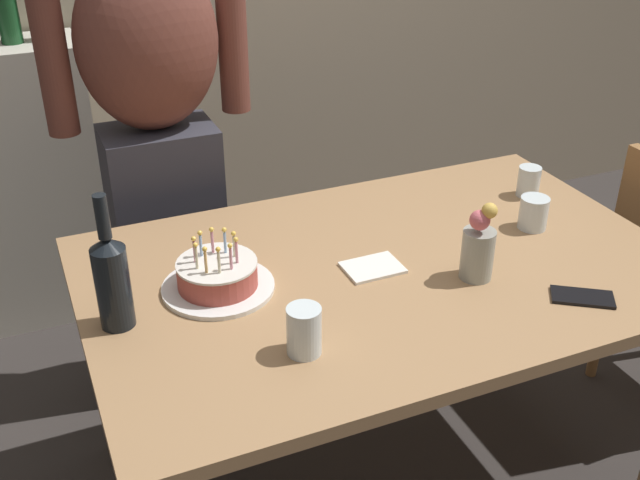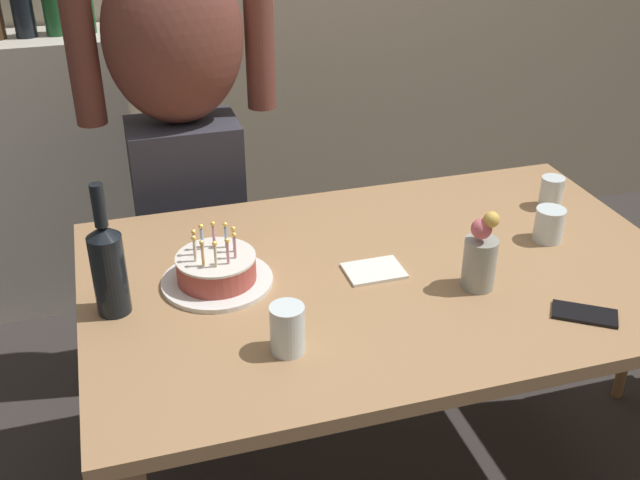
{
  "view_description": "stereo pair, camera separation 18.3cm",
  "coord_description": "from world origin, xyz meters",
  "px_view_note": "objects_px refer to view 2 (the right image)",
  "views": [
    {
      "loc": [
        -0.8,
        -1.45,
        1.73
      ],
      "look_at": [
        -0.17,
        0.02,
        0.84
      ],
      "focal_mm": 42.63,
      "sensor_mm": 36.0,
      "label": 1
    },
    {
      "loc": [
        -0.63,
        -1.51,
        1.73
      ],
      "look_at": [
        -0.17,
        0.02,
        0.84
      ],
      "focal_mm": 42.63,
      "sensor_mm": 36.0,
      "label": 2
    }
  ],
  "objects_px": {
    "water_glass_far": "(551,192)",
    "cell_phone": "(585,314)",
    "water_glass_side": "(549,225)",
    "person_man_bearded": "(183,136)",
    "wine_bottle": "(108,266)",
    "napkin_stack": "(374,272)",
    "birthday_cake": "(217,271)",
    "water_glass_near": "(287,329)",
    "flower_vase": "(480,257)"
  },
  "relations": [
    {
      "from": "water_glass_far",
      "to": "cell_phone",
      "type": "distance_m",
      "value": 0.56
    },
    {
      "from": "water_glass_side",
      "to": "person_man_bearded",
      "type": "bearing_deg",
      "value": 141.41
    },
    {
      "from": "water_glass_far",
      "to": "person_man_bearded",
      "type": "distance_m",
      "value": 1.12
    },
    {
      "from": "wine_bottle",
      "to": "napkin_stack",
      "type": "distance_m",
      "value": 0.64
    },
    {
      "from": "birthday_cake",
      "to": "water_glass_near",
      "type": "xyz_separation_m",
      "value": [
        0.1,
        -0.31,
        0.02
      ]
    },
    {
      "from": "birthday_cake",
      "to": "flower_vase",
      "type": "relative_size",
      "value": 1.31
    },
    {
      "from": "water_glass_near",
      "to": "person_man_bearded",
      "type": "bearing_deg",
      "value": 94.86
    },
    {
      "from": "water_glass_far",
      "to": "napkin_stack",
      "type": "relative_size",
      "value": 0.63
    },
    {
      "from": "water_glass_near",
      "to": "flower_vase",
      "type": "bearing_deg",
      "value": 12.63
    },
    {
      "from": "water_glass_side",
      "to": "cell_phone",
      "type": "bearing_deg",
      "value": -107.76
    },
    {
      "from": "flower_vase",
      "to": "person_man_bearded",
      "type": "distance_m",
      "value": 1.04
    },
    {
      "from": "napkin_stack",
      "to": "birthday_cake",
      "type": "bearing_deg",
      "value": 170.28
    },
    {
      "from": "water_glass_near",
      "to": "cell_phone",
      "type": "height_order",
      "value": "water_glass_near"
    },
    {
      "from": "birthday_cake",
      "to": "water_glass_near",
      "type": "height_order",
      "value": "birthday_cake"
    },
    {
      "from": "water_glass_far",
      "to": "water_glass_near",
      "type": "bearing_deg",
      "value": -153.7
    },
    {
      "from": "cell_phone",
      "to": "wine_bottle",
      "type": "bearing_deg",
      "value": -163.56
    },
    {
      "from": "flower_vase",
      "to": "birthday_cake",
      "type": "bearing_deg",
      "value": 161.87
    },
    {
      "from": "water_glass_far",
      "to": "cell_phone",
      "type": "xyz_separation_m",
      "value": [
        -0.22,
        -0.52,
        -0.04
      ]
    },
    {
      "from": "water_glass_near",
      "to": "person_man_bearded",
      "type": "height_order",
      "value": "person_man_bearded"
    },
    {
      "from": "water_glass_near",
      "to": "cell_phone",
      "type": "relative_size",
      "value": 0.77
    },
    {
      "from": "birthday_cake",
      "to": "water_glass_side",
      "type": "relative_size",
      "value": 2.97
    },
    {
      "from": "water_glass_near",
      "to": "water_glass_far",
      "type": "xyz_separation_m",
      "value": [
        0.91,
        0.45,
        -0.01
      ]
    },
    {
      "from": "birthday_cake",
      "to": "cell_phone",
      "type": "xyz_separation_m",
      "value": [
        0.78,
        -0.38,
        -0.03
      ]
    },
    {
      "from": "person_man_bearded",
      "to": "flower_vase",
      "type": "bearing_deg",
      "value": 124.33
    },
    {
      "from": "water_glass_near",
      "to": "person_man_bearded",
      "type": "xyz_separation_m",
      "value": [
        -0.08,
        0.97,
        0.08
      ]
    },
    {
      "from": "water_glass_side",
      "to": "person_man_bearded",
      "type": "height_order",
      "value": "person_man_bearded"
    },
    {
      "from": "water_glass_far",
      "to": "wine_bottle",
      "type": "distance_m",
      "value": 1.27
    },
    {
      "from": "birthday_cake",
      "to": "person_man_bearded",
      "type": "height_order",
      "value": "person_man_bearded"
    },
    {
      "from": "wine_bottle",
      "to": "water_glass_near",
      "type": "bearing_deg",
      "value": -36.79
    },
    {
      "from": "water_glass_near",
      "to": "cell_phone",
      "type": "bearing_deg",
      "value": -5.76
    },
    {
      "from": "birthday_cake",
      "to": "napkin_stack",
      "type": "xyz_separation_m",
      "value": [
        0.38,
        -0.07,
        -0.03
      ]
    },
    {
      "from": "wine_bottle",
      "to": "napkin_stack",
      "type": "height_order",
      "value": "wine_bottle"
    },
    {
      "from": "wine_bottle",
      "to": "napkin_stack",
      "type": "bearing_deg",
      "value": -1.31
    },
    {
      "from": "water_glass_side",
      "to": "cell_phone",
      "type": "xyz_separation_m",
      "value": [
        -0.11,
        -0.34,
        -0.04
      ]
    },
    {
      "from": "water_glass_near",
      "to": "water_glass_far",
      "type": "relative_size",
      "value": 1.21
    },
    {
      "from": "water_glass_near",
      "to": "wine_bottle",
      "type": "distance_m",
      "value": 0.43
    },
    {
      "from": "water_glass_far",
      "to": "napkin_stack",
      "type": "height_order",
      "value": "water_glass_far"
    },
    {
      "from": "water_glass_near",
      "to": "wine_bottle",
      "type": "xyz_separation_m",
      "value": [
        -0.34,
        0.26,
        0.07
      ]
    },
    {
      "from": "water_glass_far",
      "to": "cell_phone",
      "type": "bearing_deg",
      "value": -113.47
    },
    {
      "from": "water_glass_near",
      "to": "cell_phone",
      "type": "distance_m",
      "value": 0.69
    },
    {
      "from": "wine_bottle",
      "to": "person_man_bearded",
      "type": "xyz_separation_m",
      "value": [
        0.26,
        0.71,
        0.01
      ]
    },
    {
      "from": "water_glass_near",
      "to": "flower_vase",
      "type": "relative_size",
      "value": 0.53
    },
    {
      "from": "cell_phone",
      "to": "person_man_bearded",
      "type": "distance_m",
      "value": 1.29
    },
    {
      "from": "water_glass_far",
      "to": "person_man_bearded",
      "type": "height_order",
      "value": "person_man_bearded"
    },
    {
      "from": "birthday_cake",
      "to": "person_man_bearded",
      "type": "bearing_deg",
      "value": 88.67
    },
    {
      "from": "water_glass_far",
      "to": "flower_vase",
      "type": "distance_m",
      "value": 0.53
    },
    {
      "from": "water_glass_far",
      "to": "person_man_bearded",
      "type": "bearing_deg",
      "value": 152.22
    },
    {
      "from": "birthday_cake",
      "to": "water_glass_far",
      "type": "xyz_separation_m",
      "value": [
        1.0,
        0.14,
        0.01
      ]
    },
    {
      "from": "water_glass_near",
      "to": "water_glass_far",
      "type": "height_order",
      "value": "water_glass_near"
    },
    {
      "from": "wine_bottle",
      "to": "cell_phone",
      "type": "xyz_separation_m",
      "value": [
        1.03,
        -0.33,
        -0.12
      ]
    }
  ]
}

